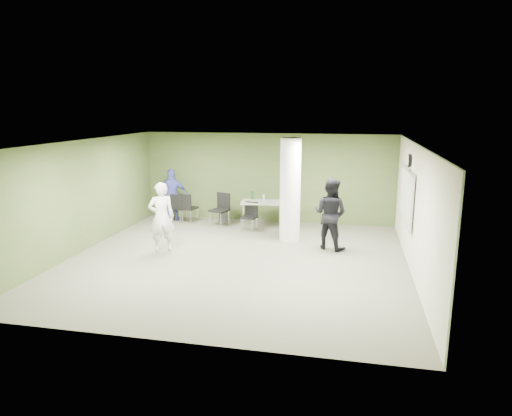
% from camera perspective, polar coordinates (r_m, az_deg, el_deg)
% --- Properties ---
extents(floor, '(8.00, 8.00, 0.00)m').
position_cam_1_polar(floor, '(11.02, -2.41, -6.51)').
color(floor, '#51503F').
rests_on(floor, ground).
extents(ceiling, '(8.00, 8.00, 0.00)m').
position_cam_1_polar(ceiling, '(10.46, -2.55, 8.17)').
color(ceiling, white).
rests_on(ceiling, wall_back).
extents(wall_back, '(8.00, 2.80, 0.02)m').
position_cam_1_polar(wall_back, '(14.50, 1.42, 3.80)').
color(wall_back, '#3E5427').
rests_on(wall_back, floor).
extents(wall_left, '(0.02, 8.00, 2.80)m').
position_cam_1_polar(wall_left, '(12.25, -20.93, 1.38)').
color(wall_left, '#3E5427').
rests_on(wall_left, floor).
extents(wall_right_cream, '(0.02, 8.00, 2.80)m').
position_cam_1_polar(wall_right_cream, '(10.43, 19.34, -0.32)').
color(wall_right_cream, beige).
rests_on(wall_right_cream, floor).
extents(column, '(0.56, 0.56, 2.80)m').
position_cam_1_polar(column, '(12.40, 4.30, 2.29)').
color(column, silver).
rests_on(column, floor).
extents(whiteboard, '(0.05, 2.30, 1.30)m').
position_cam_1_polar(whiteboard, '(11.57, 18.27, 1.46)').
color(whiteboard, silver).
rests_on(whiteboard, wall_right_cream).
extents(wall_clock, '(0.06, 0.32, 0.32)m').
position_cam_1_polar(wall_clock, '(11.45, 18.56, 5.64)').
color(wall_clock, black).
rests_on(wall_clock, wall_right_cream).
extents(folding_table, '(1.80, 0.94, 1.07)m').
position_cam_1_polar(folding_table, '(13.72, 1.71, 0.62)').
color(folding_table, gray).
rests_on(folding_table, floor).
extents(wastebasket, '(0.28, 0.28, 0.33)m').
position_cam_1_polar(wastebasket, '(14.59, -4.18, -1.13)').
color(wastebasket, '#4C4C4C').
rests_on(wastebasket, floor).
extents(chair_back_left, '(0.55, 0.55, 0.92)m').
position_cam_1_polar(chair_back_left, '(14.65, -9.62, 0.27)').
color(chair_back_left, black).
rests_on(chair_back_left, floor).
extents(chair_back_right, '(0.56, 0.56, 0.96)m').
position_cam_1_polar(chair_back_right, '(14.50, -8.62, 0.28)').
color(chair_back_right, black).
rests_on(chair_back_right, floor).
extents(chair_table_left, '(0.64, 0.64, 1.01)m').
position_cam_1_polar(chair_table_left, '(14.10, -4.38, 0.17)').
color(chair_table_left, black).
rests_on(chair_table_left, floor).
extents(chair_table_right, '(0.49, 0.49, 0.85)m').
position_cam_1_polar(chair_table_right, '(13.49, -0.75, -0.78)').
color(chair_table_right, black).
rests_on(chair_table_right, floor).
extents(woman_white, '(0.77, 0.69, 1.78)m').
position_cam_1_polar(woman_white, '(11.70, -11.74, -1.12)').
color(woman_white, silver).
rests_on(woman_white, floor).
extents(man_black, '(1.10, 1.01, 1.84)m').
position_cam_1_polar(man_black, '(11.82, 9.27, -0.72)').
color(man_black, black).
rests_on(man_black, floor).
extents(man_blue, '(1.06, 0.68, 1.67)m').
position_cam_1_polar(man_blue, '(14.86, -10.42, 1.60)').
color(man_blue, '#444AAA').
rests_on(man_blue, floor).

